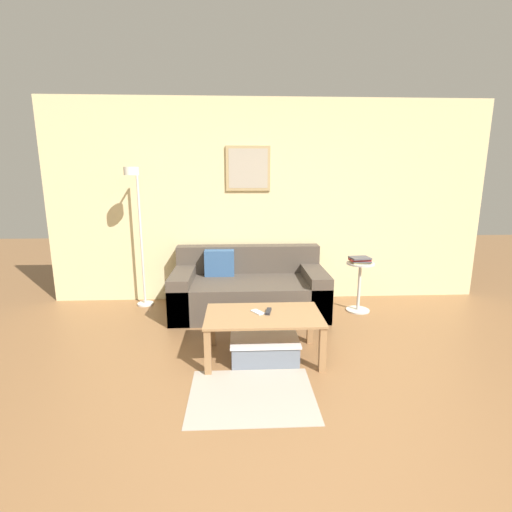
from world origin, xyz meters
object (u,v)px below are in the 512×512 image
object	(u,v)px
coffee_table	(263,321)
floor_lamp	(137,215)
side_table	(359,282)
book_stack	(360,260)
storage_bin	(264,348)
remote_control	(268,311)
couch	(249,290)
cell_phone	(258,312)

from	to	relation	value
coffee_table	floor_lamp	bearing A→B (deg)	136.43
side_table	book_stack	size ratio (longest dim) A/B	2.33
storage_bin	remote_control	distance (m)	0.33
side_table	floor_lamp	bearing A→B (deg)	175.17
floor_lamp	book_stack	xyz separation A→B (m)	(2.64, -0.22, -0.52)
floor_lamp	remote_control	xyz separation A→B (m)	(1.46, -1.30, -0.74)
couch	book_stack	size ratio (longest dim) A/B	6.98
side_table	cell_phone	bearing A→B (deg)	-140.12
book_stack	remote_control	bearing A→B (deg)	-137.65
coffee_table	side_table	size ratio (longest dim) A/B	1.72
book_stack	cell_phone	size ratio (longest dim) A/B	1.84
couch	floor_lamp	world-z (taller)	floor_lamp
cell_phone	remote_control	bearing A→B (deg)	-34.51
book_stack	couch	bearing A→B (deg)	176.68
floor_lamp	remote_control	bearing A→B (deg)	-41.59
floor_lamp	cell_phone	world-z (taller)	floor_lamp
couch	side_table	xyz separation A→B (m)	(1.33, -0.08, 0.09)
coffee_table	remote_control	bearing A→B (deg)	44.10
floor_lamp	side_table	world-z (taller)	floor_lamp
floor_lamp	remote_control	distance (m)	2.09
remote_control	coffee_table	bearing A→B (deg)	-124.61
floor_lamp	side_table	xyz separation A→B (m)	(2.65, -0.22, -0.80)
coffee_table	side_table	bearing A→B (deg)	42.23
coffee_table	remote_control	xyz separation A→B (m)	(0.05, 0.05, 0.08)
coffee_table	book_stack	bearing A→B (deg)	42.42
coffee_table	book_stack	xyz separation A→B (m)	(1.23, 1.12, 0.29)
remote_control	cell_phone	bearing A→B (deg)	-169.48
coffee_table	storage_bin	xyz separation A→B (m)	(0.01, -0.03, -0.24)
couch	cell_phone	distance (m)	1.16
couch	side_table	world-z (taller)	couch
storage_bin	book_stack	world-z (taller)	book_stack
side_table	remote_control	world-z (taller)	side_table
storage_bin	floor_lamp	xyz separation A→B (m)	(-1.42, 1.37, 1.06)
coffee_table	couch	bearing A→B (deg)	94.62
floor_lamp	storage_bin	bearing A→B (deg)	-44.02
remote_control	cell_phone	world-z (taller)	remote_control
floor_lamp	coffee_table	bearing A→B (deg)	-43.57
storage_bin	cell_phone	size ratio (longest dim) A/B	4.33
couch	remote_control	bearing A→B (deg)	-82.79
storage_bin	book_stack	bearing A→B (deg)	43.33
couch	side_table	size ratio (longest dim) A/B	3.00
couch	remote_control	size ratio (longest dim) A/B	12.00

